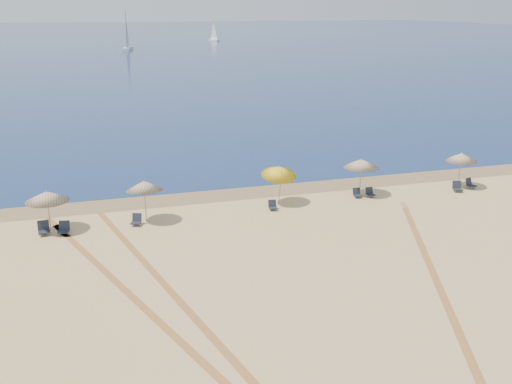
{
  "coord_description": "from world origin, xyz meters",
  "views": [
    {
      "loc": [
        -9.1,
        -11.13,
        11.88
      ],
      "look_at": [
        0.0,
        20.0,
        1.3
      ],
      "focal_mm": 40.4,
      "sensor_mm": 36.0,
      "label": 1
    }
  ],
  "objects_px": {
    "chair_7": "(370,193)",
    "sailboat_0": "(127,38)",
    "umbrella_4": "(361,163)",
    "chair_4": "(136,220)",
    "sailboat_1": "(214,34)",
    "umbrella_2": "(144,186)",
    "umbrella_3": "(279,171)",
    "umbrella_1": "(47,196)",
    "chair_6": "(357,193)",
    "chair_3": "(64,228)",
    "chair_9": "(470,184)",
    "chair_8": "(457,187)",
    "chair_2": "(44,229)",
    "umbrella_5": "(461,157)",
    "chair_5": "(273,206)"
  },
  "relations": [
    {
      "from": "umbrella_1",
      "to": "chair_6",
      "type": "xyz_separation_m",
      "value": [
        18.79,
        0.54,
        -1.73
      ]
    },
    {
      "from": "chair_3",
      "to": "chair_9",
      "type": "relative_size",
      "value": 0.96
    },
    {
      "from": "chair_4",
      "to": "sailboat_1",
      "type": "xyz_separation_m",
      "value": [
        41.51,
        169.47,
        2.01
      ]
    },
    {
      "from": "umbrella_3",
      "to": "chair_2",
      "type": "distance_m",
      "value": 14.0
    },
    {
      "from": "umbrella_2",
      "to": "sailboat_1",
      "type": "relative_size",
      "value": 0.33
    },
    {
      "from": "chair_6",
      "to": "sailboat_0",
      "type": "relative_size",
      "value": 0.06
    },
    {
      "from": "chair_4",
      "to": "sailboat_1",
      "type": "relative_size",
      "value": 0.1
    },
    {
      "from": "umbrella_1",
      "to": "chair_3",
      "type": "bearing_deg",
      "value": -43.03
    },
    {
      "from": "chair_6",
      "to": "sailboat_0",
      "type": "xyz_separation_m",
      "value": [
        -4.53,
        132.96,
        2.86
      ]
    },
    {
      "from": "umbrella_5",
      "to": "umbrella_1",
      "type": "bearing_deg",
      "value": -178.66
    },
    {
      "from": "chair_5",
      "to": "chair_9",
      "type": "height_order",
      "value": "chair_9"
    },
    {
      "from": "chair_7",
      "to": "sailboat_0",
      "type": "bearing_deg",
      "value": 94.49
    },
    {
      "from": "chair_4",
      "to": "chair_9",
      "type": "distance_m",
      "value": 22.43
    },
    {
      "from": "umbrella_1",
      "to": "sailboat_0",
      "type": "distance_m",
      "value": 134.27
    },
    {
      "from": "chair_3",
      "to": "umbrella_4",
      "type": "bearing_deg",
      "value": 15.68
    },
    {
      "from": "chair_3",
      "to": "chair_4",
      "type": "xyz_separation_m",
      "value": [
        3.9,
        0.24,
        -0.02
      ]
    },
    {
      "from": "chair_4",
      "to": "chair_6",
      "type": "xyz_separation_m",
      "value": [
        14.15,
        0.99,
        -0.02
      ]
    },
    {
      "from": "umbrella_2",
      "to": "umbrella_3",
      "type": "relative_size",
      "value": 0.93
    },
    {
      "from": "umbrella_1",
      "to": "umbrella_2",
      "type": "distance_m",
      "value": 5.23
    },
    {
      "from": "umbrella_1",
      "to": "chair_2",
      "type": "distance_m",
      "value": 1.76
    },
    {
      "from": "chair_6",
      "to": "chair_9",
      "type": "xyz_separation_m",
      "value": [
        8.27,
        -0.33,
        0.03
      ]
    },
    {
      "from": "umbrella_4",
      "to": "chair_4",
      "type": "distance_m",
      "value": 14.75
    },
    {
      "from": "umbrella_2",
      "to": "chair_9",
      "type": "relative_size",
      "value": 3.11
    },
    {
      "from": "umbrella_3",
      "to": "chair_2",
      "type": "height_order",
      "value": "umbrella_3"
    },
    {
      "from": "umbrella_5",
      "to": "chair_9",
      "type": "distance_m",
      "value": 1.96
    },
    {
      "from": "umbrella_1",
      "to": "sailboat_1",
      "type": "height_order",
      "value": "sailboat_1"
    },
    {
      "from": "umbrella_5",
      "to": "chair_4",
      "type": "xyz_separation_m",
      "value": [
        -21.77,
        -1.06,
        -1.82
      ]
    },
    {
      "from": "umbrella_5",
      "to": "chair_5",
      "type": "height_order",
      "value": "umbrella_5"
    },
    {
      "from": "umbrella_2",
      "to": "umbrella_4",
      "type": "xyz_separation_m",
      "value": [
        13.97,
        0.97,
        -0.01
      ]
    },
    {
      "from": "umbrella_3",
      "to": "umbrella_5",
      "type": "distance_m",
      "value": 12.9
    },
    {
      "from": "umbrella_4",
      "to": "chair_4",
      "type": "relative_size",
      "value": 3.19
    },
    {
      "from": "chair_9",
      "to": "chair_4",
      "type": "bearing_deg",
      "value": 162.28
    },
    {
      "from": "chair_7",
      "to": "chair_3",
      "type": "bearing_deg",
      "value": -174.43
    },
    {
      "from": "chair_8",
      "to": "sailboat_0",
      "type": "xyz_separation_m",
      "value": [
        -11.49,
        133.69,
        2.82
      ]
    },
    {
      "from": "umbrella_1",
      "to": "sailboat_0",
      "type": "height_order",
      "value": "sailboat_0"
    },
    {
      "from": "umbrella_4",
      "to": "chair_7",
      "type": "xyz_separation_m",
      "value": [
        0.46,
        -0.56,
        -1.86
      ]
    },
    {
      "from": "umbrella_4",
      "to": "chair_6",
      "type": "bearing_deg",
      "value": -131.97
    },
    {
      "from": "umbrella_2",
      "to": "sailboat_1",
      "type": "distance_m",
      "value": 173.88
    },
    {
      "from": "umbrella_5",
      "to": "chair_3",
      "type": "height_order",
      "value": "umbrella_5"
    },
    {
      "from": "umbrella_5",
      "to": "sailboat_0",
      "type": "distance_m",
      "value": 133.44
    },
    {
      "from": "chair_6",
      "to": "chair_7",
      "type": "relative_size",
      "value": 1.04
    },
    {
      "from": "chair_5",
      "to": "chair_8",
      "type": "xyz_separation_m",
      "value": [
        12.95,
        0.01,
        0.04
      ]
    },
    {
      "from": "umbrella_5",
      "to": "chair_9",
      "type": "height_order",
      "value": "umbrella_5"
    },
    {
      "from": "chair_6",
      "to": "umbrella_5",
      "type": "bearing_deg",
      "value": 5.22
    },
    {
      "from": "umbrella_2",
      "to": "umbrella_3",
      "type": "xyz_separation_m",
      "value": [
        8.29,
        0.73,
        -0.02
      ]
    },
    {
      "from": "chair_2",
      "to": "chair_3",
      "type": "bearing_deg",
      "value": -18.95
    },
    {
      "from": "chair_7",
      "to": "sailboat_0",
      "type": "relative_size",
      "value": 0.06
    },
    {
      "from": "chair_6",
      "to": "chair_8",
      "type": "bearing_deg",
      "value": -1.35
    },
    {
      "from": "umbrella_4",
      "to": "umbrella_1",
      "type": "bearing_deg",
      "value": -177.02
    },
    {
      "from": "umbrella_2",
      "to": "sailboat_1",
      "type": "xyz_separation_m",
      "value": [
        40.92,
        169.0,
        0.16
      ]
    }
  ]
}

